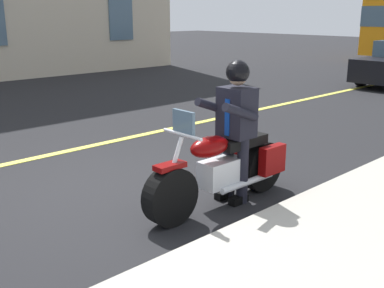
{
  "coord_description": "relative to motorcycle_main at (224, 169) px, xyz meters",
  "views": [
    {
      "loc": [
        3.19,
        4.94,
        2.27
      ],
      "look_at": [
        -0.47,
        1.04,
        0.75
      ],
      "focal_mm": 43.46,
      "sensor_mm": 36.0,
      "label": 1
    }
  ],
  "objects": [
    {
      "name": "motorcycle_main",
      "position": [
        0.0,
        0.0,
        0.0
      ],
      "size": [
        2.21,
        0.6,
        1.26
      ],
      "color": "black",
      "rests_on": "ground_plane"
    },
    {
      "name": "rider_main",
      "position": [
        -0.19,
        -0.0,
        0.58
      ],
      "size": [
        0.62,
        0.54,
        1.74
      ],
      "color": "black",
      "rests_on": "ground_plane"
    },
    {
      "name": "ground_plane",
      "position": [
        0.72,
        -1.34,
        -0.45
      ],
      "size": [
        80.0,
        80.0,
        0.0
      ],
      "primitive_type": "plane",
      "color": "black"
    },
    {
      "name": "lane_center_stripe",
      "position": [
        0.72,
        -3.34,
        -0.45
      ],
      "size": [
        60.0,
        0.16,
        0.01
      ],
      "primitive_type": "cube",
      "color": "#E5DB4C",
      "rests_on": "ground_plane"
    }
  ]
}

